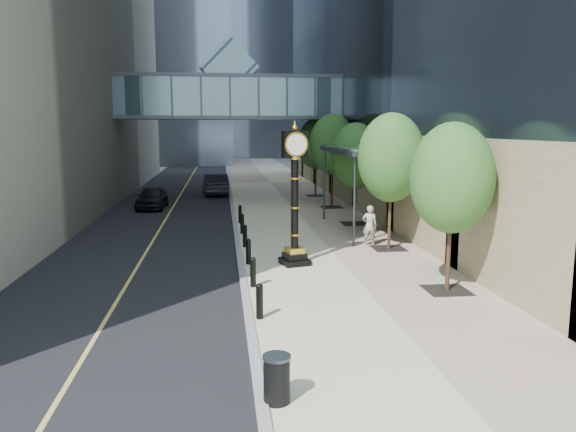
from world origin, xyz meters
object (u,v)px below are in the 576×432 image
at_px(car_near, 152,197).
at_px(car_far, 215,184).
at_px(street_clock, 295,205).
at_px(pedestrian, 370,225).
at_px(trash_bin, 277,380).

height_order(car_near, car_far, car_far).
bearing_deg(car_near, street_clock, -63.92).
bearing_deg(pedestrian, car_far, -53.92).
bearing_deg(trash_bin, street_clock, 80.78).
xyz_separation_m(street_clock, car_near, (-7.38, 16.54, -1.64)).
height_order(trash_bin, pedestrian, pedestrian).
relative_size(street_clock, car_near, 1.23).
bearing_deg(car_far, street_clock, 93.02).
relative_size(street_clock, trash_bin, 6.00).
bearing_deg(trash_bin, pedestrian, 68.38).
relative_size(street_clock, car_far, 1.05).
relative_size(trash_bin, pedestrian, 0.49).
distance_m(street_clock, car_far, 24.10).
xyz_separation_m(street_clock, pedestrian, (3.85, 3.20, -1.42)).
distance_m(street_clock, pedestrian, 5.20).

